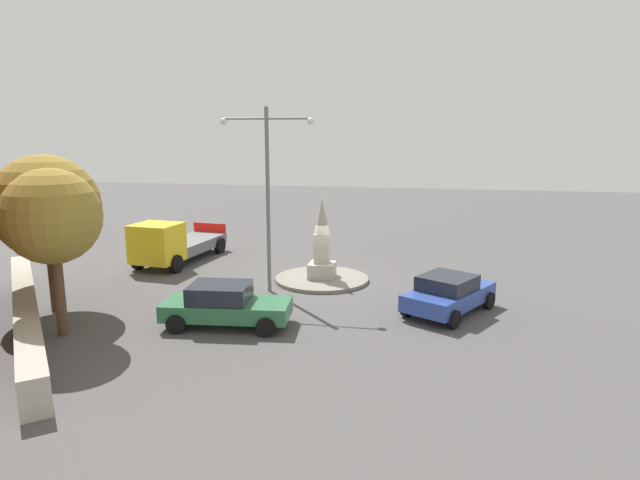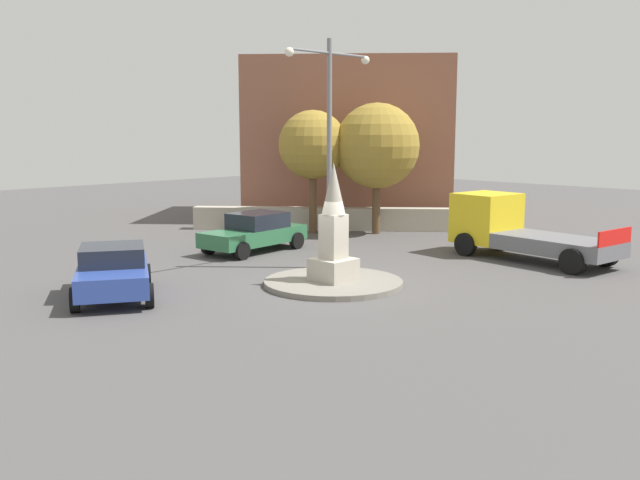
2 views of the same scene
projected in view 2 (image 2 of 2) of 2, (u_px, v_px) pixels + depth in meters
ground_plane at (333, 285)px, 20.61m from camera, size 80.00×80.00×0.00m
traffic_island at (333, 283)px, 20.60m from camera, size 4.10×4.10×0.16m
monument at (333, 233)px, 20.37m from camera, size 1.11×1.11×3.46m
streetlamp at (329, 130)px, 22.52m from camera, size 3.78×0.28×7.40m
car_blue_parked_left at (113, 271)px, 19.03m from camera, size 3.54×4.27×1.42m
car_green_parked_right at (255, 232)px, 26.23m from camera, size 4.38×2.28×1.46m
truck_yellow_near_island at (514, 229)px, 24.89m from camera, size 2.90×6.15×2.23m
stone_boundary_wall at (345, 219)px, 31.83m from camera, size 9.57×11.00×1.03m
corner_building at (348, 140)px, 36.63m from camera, size 12.55×12.79×8.01m
tree_near_wall at (377, 146)px, 30.23m from camera, size 3.70×3.70×5.69m
tree_mid_cluster at (313, 145)px, 30.41m from camera, size 3.00×3.00×5.39m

